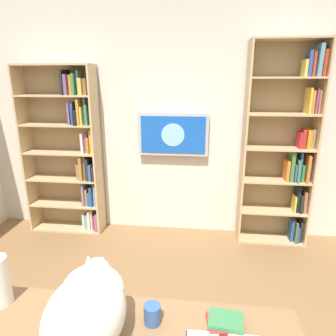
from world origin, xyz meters
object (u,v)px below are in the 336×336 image
bookshelf_right (71,151)px  cat (88,307)px  bookshelf_left (285,149)px  coffee_mug (152,314)px  wall_mounted_tv (173,134)px  desk_book_stack (225,322)px

bookshelf_right → cat: 2.56m
bookshelf_left → coffee_mug: size_ratio=23.27×
bookshelf_right → coffee_mug: 2.59m
bookshelf_left → cat: bookshelf_left is taller
coffee_mug → bookshelf_left: bearing=-117.0°
bookshelf_right → wall_mounted_tv: size_ratio=2.46×
wall_mounted_tv → desk_book_stack: size_ratio=4.63×
wall_mounted_tv → cat: (0.13, 2.40, -0.33)m
bookshelf_left → cat: 2.70m
wall_mounted_tv → coffee_mug: (-0.13, 2.28, -0.45)m
bookshelf_right → desk_book_stack: (-1.68, 2.18, -0.26)m
cat → bookshelf_left: bearing=-120.8°
wall_mounted_tv → coffee_mug: bearing=93.2°
desk_book_stack → wall_mounted_tv: bearing=-78.4°
bookshelf_right → wall_mounted_tv: bearing=-176.0°
coffee_mug → desk_book_stack: (-0.34, -0.02, -0.03)m
cat → coffee_mug: 0.31m
coffee_mug → desk_book_stack: bearing=-177.0°
bookshelf_left → desk_book_stack: 2.34m
cat → bookshelf_right: bearing=-64.8°
wall_mounted_tv → cat: 2.42m
bookshelf_right → desk_book_stack: bearing=127.7°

